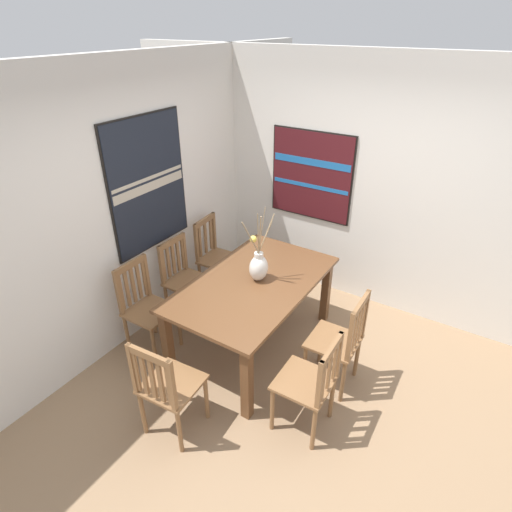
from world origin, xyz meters
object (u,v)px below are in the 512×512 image
at_px(dining_table, 254,291).
at_px(chair_1, 216,256).
at_px(painting_on_side_wall, 311,175).
at_px(painting_on_back_wall, 148,184).
at_px(centerpiece_vase, 258,266).
at_px(chair_0, 167,386).
at_px(chair_3, 341,340).
at_px(chair_4, 145,306).
at_px(chair_5, 184,278).
at_px(chair_2, 311,383).

xyz_separation_m(dining_table, chair_1, (0.58, 0.90, -0.17)).
bearing_deg(painting_on_side_wall, painting_on_back_wall, 144.38).
xyz_separation_m(centerpiece_vase, chair_1, (0.53, 0.92, -0.43)).
distance_m(chair_0, chair_3, 1.51).
xyz_separation_m(chair_1, painting_on_back_wall, (-0.65, 0.27, 1.04)).
bearing_deg(chair_3, centerpiece_vase, 84.83).
bearing_deg(centerpiece_vase, painting_on_side_wall, 5.94).
bearing_deg(painting_on_side_wall, chair_4, 159.04).
xyz_separation_m(chair_5, painting_on_back_wall, (-0.09, 0.27, 1.03)).
relative_size(chair_0, chair_3, 0.98).
distance_m(chair_2, chair_4, 1.78).
xyz_separation_m(chair_1, chair_4, (-1.16, -0.02, 0.01)).
bearing_deg(painting_on_back_wall, chair_3, -88.79).
height_order(dining_table, centerpiece_vase, centerpiece_vase).
relative_size(chair_2, painting_on_back_wall, 0.70).
bearing_deg(chair_4, chair_3, -72.84).
bearing_deg(chair_0, chair_3, -37.49).
height_order(chair_0, chair_3, chair_3).
height_order(chair_5, painting_on_side_wall, painting_on_side_wall).
relative_size(centerpiece_vase, chair_2, 0.82).
distance_m(centerpiece_vase, chair_5, 1.02).
xyz_separation_m(chair_1, chair_5, (-0.57, 0.00, 0.00)).
height_order(chair_2, painting_on_back_wall, painting_on_back_wall).
bearing_deg(chair_4, chair_0, -126.34).
xyz_separation_m(centerpiece_vase, chair_2, (-0.64, -0.88, -0.44)).
relative_size(painting_on_back_wall, painting_on_side_wall, 1.31).
bearing_deg(dining_table, centerpiece_vase, -18.10).
relative_size(chair_4, painting_on_side_wall, 0.95).
xyz_separation_m(chair_3, painting_on_side_wall, (1.42, 1.04, 0.88)).
bearing_deg(chair_4, painting_on_back_wall, 29.94).
xyz_separation_m(dining_table, chair_2, (-0.59, -0.90, -0.18)).
distance_m(centerpiece_vase, painting_on_back_wall, 1.34).
bearing_deg(chair_3, chair_4, 107.16).
relative_size(chair_1, chair_2, 1.04).
bearing_deg(painting_on_back_wall, chair_5, -71.99).
bearing_deg(chair_4, chair_2, -90.31).
height_order(chair_0, chair_2, chair_0).
height_order(dining_table, painting_on_back_wall, painting_on_back_wall).
bearing_deg(dining_table, chair_2, -123.15).
relative_size(chair_1, chair_5, 1.03).
height_order(chair_1, painting_on_back_wall, painting_on_back_wall).
xyz_separation_m(chair_3, chair_4, (-0.55, 1.79, -0.00)).
height_order(dining_table, chair_0, chair_0).
bearing_deg(chair_2, painting_on_back_wall, 75.93).
distance_m(chair_0, chair_5, 1.53).
bearing_deg(chair_2, dining_table, 56.85).
height_order(chair_2, chair_3, chair_3).
xyz_separation_m(dining_table, painting_on_back_wall, (-0.07, 1.17, 0.86)).
height_order(chair_0, painting_on_side_wall, painting_on_side_wall).
bearing_deg(painting_on_back_wall, chair_1, -22.44).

